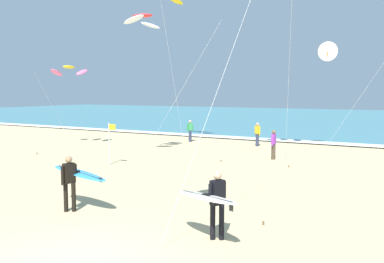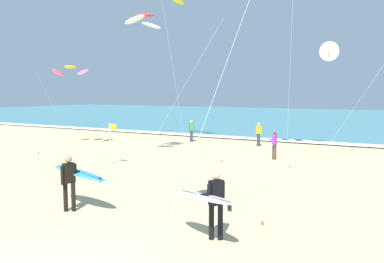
% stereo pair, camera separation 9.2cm
% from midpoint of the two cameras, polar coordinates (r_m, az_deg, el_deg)
% --- Properties ---
extents(ocean_water, '(160.00, 60.00, 0.08)m').
position_cam_midpoint_polar(ocean_water, '(58.70, 23.73, 1.67)').
color(ocean_water, teal).
rests_on(ocean_water, ground).
extents(shoreline_foam, '(160.00, 1.61, 0.01)m').
position_cam_midpoint_polar(shoreline_foam, '(29.42, 17.64, -1.50)').
color(shoreline_foam, white).
rests_on(shoreline_foam, ocean_water).
extents(surfer_lead, '(2.47, 1.08, 1.71)m').
position_cam_midpoint_polar(surfer_lead, '(12.66, -16.42, -6.19)').
color(surfer_lead, black).
rests_on(surfer_lead, ground).
extents(surfer_trailing, '(2.05, 1.19, 1.71)m').
position_cam_midpoint_polar(surfer_trailing, '(9.66, 3.06, -9.70)').
color(surfer_trailing, black).
rests_on(surfer_trailing, ground).
extents(kite_arc_scarlet_mid, '(5.27, 2.70, 7.85)m').
position_cam_midpoint_polar(kite_arc_scarlet_mid, '(22.46, -6.89, 15.59)').
color(kite_arc_scarlet_mid, white).
rests_on(kite_arc_scarlet_mid, ground).
extents(kite_delta_ivory_far, '(4.08, 0.43, 6.70)m').
position_cam_midpoint_polar(kite_delta_ivory_far, '(25.96, 19.31, 10.81)').
color(kite_delta_ivory_far, white).
rests_on(kite_delta_ivory_far, ground).
extents(kite_arc_golden_outer, '(2.64, 4.53, 5.39)m').
position_cam_midpoint_polar(kite_arc_golden_outer, '(27.79, -17.02, 8.37)').
color(kite_arc_golden_outer, pink).
rests_on(kite_arc_golden_outer, ground).
extents(bystander_purple_top, '(0.22, 0.50, 1.59)m').
position_cam_midpoint_polar(bystander_purple_top, '(21.74, 11.91, -1.85)').
color(bystander_purple_top, '#4C3D2D').
rests_on(bystander_purple_top, ground).
extents(bystander_yellow_top, '(0.46, 0.30, 1.59)m').
position_cam_midpoint_polar(bystander_yellow_top, '(26.96, 9.68, -0.38)').
color(bystander_yellow_top, '#2D334C').
rests_on(bystander_yellow_top, ground).
extents(bystander_green_top, '(0.36, 0.39, 1.59)m').
position_cam_midpoint_polar(bystander_green_top, '(29.01, 0.00, 0.12)').
color(bystander_green_top, '#2D334C').
rests_on(bystander_green_top, ground).
extents(lifeguard_flag, '(0.45, 0.05, 2.10)m').
position_cam_midpoint_polar(lifeguard_flag, '(20.07, -11.50, -1.15)').
color(lifeguard_flag, silver).
rests_on(lifeguard_flag, ground).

